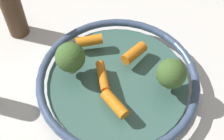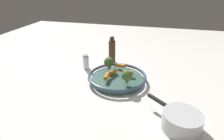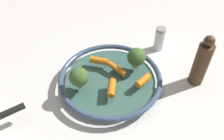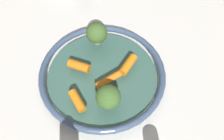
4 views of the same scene
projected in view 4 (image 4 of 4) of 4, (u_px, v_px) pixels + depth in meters
The scene contains 8 objects.
ground_plane at pixel (103, 82), 0.76m from camera, with size 2.49×2.49×0.00m, color silver.
serving_bowl at pixel (102, 77), 0.74m from camera, with size 0.30×0.30×0.04m.
baby_carrot_near_rim at pixel (79, 66), 0.72m from camera, with size 0.02×0.02×0.05m, color orange.
baby_carrot_left at pixel (128, 65), 0.72m from camera, with size 0.02×0.02×0.05m, color orange.
baby_carrot_right at pixel (108, 80), 0.70m from camera, with size 0.02×0.02×0.06m, color orange.
baby_carrot_back at pixel (77, 101), 0.67m from camera, with size 0.02×0.02×0.05m, color orange.
broccoli_floret_large at pixel (108, 97), 0.65m from camera, with size 0.05×0.05×0.06m.
broccoli_floret_edge at pixel (97, 33), 0.74m from camera, with size 0.05×0.05×0.06m.
Camera 4 is at (-0.24, 0.31, 0.65)m, focal length 50.49 mm.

